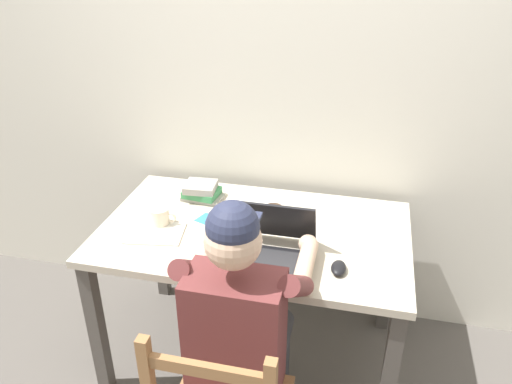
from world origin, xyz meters
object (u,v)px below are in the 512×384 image
Objects in this scene: laptop at (272,246)px; coffee_mug_white at (160,217)px; computer_mouse at (339,268)px; landscape_photo_print at (211,220)px; desk at (254,247)px; coffee_mug_dark at (274,215)px; book_stack_main at (202,192)px; seated_person at (243,319)px.

laptop is 0.56m from coffee_mug_white.
computer_mouse reaches higher than landscape_photo_print.
coffee_mug_dark is (0.08, 0.07, 0.14)m from desk.
laptop reaches higher than coffee_mug_dark.
laptop is 1.58× the size of book_stack_main.
seated_person is 0.58m from coffee_mug_dark.
seated_person is at bearing -98.96° from laptop.
book_stack_main is 1.60× the size of landscape_photo_print.
coffee_mug_dark is at bearing 99.83° from laptop.
seated_person is 0.34m from laptop.
seated_person is 9.79× the size of coffee_mug_white.
laptop is 0.28m from computer_mouse.
coffee_mug_white reaches higher than desk.
computer_mouse is at bearing -8.62° from laptop.
landscape_photo_print is at bearing 118.84° from seated_person.
laptop is 2.63× the size of coffee_mug_white.
laptop is at bearing -56.99° from desk.
seated_person reaches higher than computer_mouse.
computer_mouse is 0.48× the size of book_stack_main.
coffee_mug_white is 1.02× the size of coffee_mug_dark.
laptop is (0.12, -0.19, 0.15)m from desk.
laptop is at bearing 171.38° from computer_mouse.
computer_mouse is 0.44m from coffee_mug_dark.
coffee_mug_dark is 0.30m from landscape_photo_print.
landscape_photo_print is (-0.34, 0.22, -0.05)m from laptop.
book_stack_main is at bearing 158.98° from coffee_mug_dark.
seated_person is 0.60m from landscape_photo_print.
computer_mouse is at bearing -29.92° from desk.
coffee_mug_white is 0.30m from book_stack_main.
landscape_photo_print is (0.11, -0.19, -0.04)m from book_stack_main.
coffee_mug_dark is at bearing 137.13° from computer_mouse.
book_stack_main reaches higher than desk.
desk is 0.17m from coffee_mug_dark.
seated_person is 0.83m from book_stack_main.
coffee_mug_dark is 0.94× the size of landscape_photo_print.
seated_person is at bearing -61.07° from book_stack_main.
computer_mouse is 0.82× the size of coffee_mug_dark.
laptop is 3.30× the size of computer_mouse.
laptop reaches higher than computer_mouse.
coffee_mug_white is 0.23m from landscape_photo_print.
laptop reaches higher than book_stack_main.
seated_person is 10.01× the size of coffee_mug_dark.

